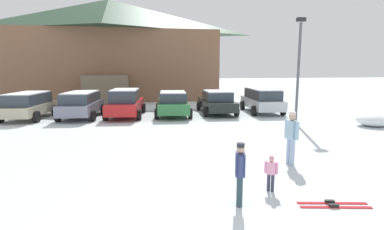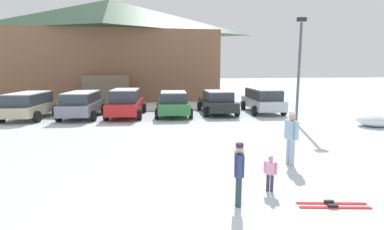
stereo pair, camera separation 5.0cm
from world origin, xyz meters
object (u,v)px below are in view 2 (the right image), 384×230
object	(u,v)px
parked_beige_suv	(29,105)
parked_black_sedan	(217,102)
plowed_snow_pile	(376,120)
skier_teen_in_navy_coat	(239,171)
parked_green_coupe	(173,103)
pair_of_skis	(333,205)
skier_adult_in_blue_parka	(291,135)
skier_child_in_pink_snowsuit	(270,172)
parked_grey_wagon	(82,104)
lamp_post	(299,65)
ski_lodge	(111,49)
parked_red_sedan	(126,103)
parked_silver_wagon	(263,100)

from	to	relation	value
parked_beige_suv	parked_black_sedan	xyz separation A→B (m)	(11.46, 0.33, -0.07)
parked_beige_suv	plowed_snow_pile	distance (m)	19.25
parked_beige_suv	skier_teen_in_navy_coat	world-z (taller)	parked_beige_suv
parked_green_coupe	plowed_snow_pile	distance (m)	11.29
skier_teen_in_navy_coat	pair_of_skis	distance (m)	2.21
plowed_snow_pile	skier_adult_in_blue_parka	bearing A→B (deg)	-145.39
parked_black_sedan	skier_child_in_pink_snowsuit	xyz separation A→B (m)	(-1.79, -12.55, -0.28)
parked_grey_wagon	parked_black_sedan	size ratio (longest dim) A/B	0.93
pair_of_skis	plowed_snow_pile	xyz separation A→B (m)	(7.79, 7.89, 0.32)
parked_black_sedan	skier_teen_in_navy_coat	distance (m)	13.44
skier_adult_in_blue_parka	skier_teen_in_navy_coat	distance (m)	3.48
lamp_post	pair_of_skis	bearing A→B (deg)	-113.86
parked_grey_wagon	plowed_snow_pile	distance (m)	16.36
ski_lodge	lamp_post	bearing A→B (deg)	-54.86
plowed_snow_pile	parked_grey_wagon	bearing A→B (deg)	161.44
parked_red_sedan	skier_teen_in_navy_coat	distance (m)	13.22
parked_silver_wagon	pair_of_skis	size ratio (longest dim) A/B	2.99
parked_beige_suv	skier_adult_in_blue_parka	size ratio (longest dim) A/B	2.59
parked_green_coupe	lamp_post	bearing A→B (deg)	-31.90
parked_silver_wagon	lamp_post	bearing A→B (deg)	-87.18
plowed_snow_pile	parked_red_sedan	bearing A→B (deg)	157.57
parked_red_sedan	skier_teen_in_navy_coat	bearing A→B (deg)	-76.48
parked_beige_suv	pair_of_skis	distance (m)	17.01
skier_teen_in_navy_coat	plowed_snow_pile	world-z (taller)	skier_teen_in_navy_coat
parked_grey_wagon	skier_teen_in_navy_coat	size ratio (longest dim) A/B	3.11
parked_silver_wagon	ski_lodge	bearing A→B (deg)	133.34
parked_black_sedan	plowed_snow_pile	size ratio (longest dim) A/B	2.36
skier_child_in_pink_snowsuit	parked_green_coupe	bearing A→B (deg)	95.42
parked_beige_suv	parked_green_coupe	xyz separation A→B (m)	(8.51, -0.06, -0.07)
ski_lodge	plowed_snow_pile	size ratio (longest dim) A/B	10.20
parked_green_coupe	lamp_post	xyz separation A→B (m)	(6.27, -3.91, 2.34)
plowed_snow_pile	parked_green_coupe	bearing A→B (deg)	152.31
parked_beige_suv	parked_grey_wagon	distance (m)	2.99
pair_of_skis	lamp_post	bearing A→B (deg)	66.14
skier_teen_in_navy_coat	pair_of_skis	bearing A→B (deg)	-10.32
skier_adult_in_blue_parka	skier_teen_in_navy_coat	xyz separation A→B (m)	(-2.47, -2.44, -0.15)
pair_of_skis	parked_silver_wagon	bearing A→B (deg)	73.94
parked_beige_suv	parked_grey_wagon	size ratio (longest dim) A/B	0.99
parked_red_sedan	parked_silver_wagon	bearing A→B (deg)	1.48
parked_red_sedan	plowed_snow_pile	xyz separation A→B (m)	(12.92, -5.33, -0.52)
parked_beige_suv	lamp_post	world-z (taller)	lamp_post
parked_black_sedan	skier_adult_in_blue_parka	xyz separation A→B (m)	(-0.32, -10.71, 0.16)
parked_grey_wagon	pair_of_skis	xyz separation A→B (m)	(7.71, -13.09, -0.84)
skier_teen_in_navy_coat	pair_of_skis	size ratio (longest dim) A/B	0.90
skier_adult_in_blue_parka	skier_child_in_pink_snowsuit	world-z (taller)	skier_adult_in_blue_parka
parked_green_coupe	plowed_snow_pile	xyz separation A→B (m)	(9.98, -5.24, -0.45)
parked_red_sedan	plowed_snow_pile	distance (m)	13.98
skier_adult_in_blue_parka	skier_child_in_pink_snowsuit	bearing A→B (deg)	-128.64
parked_silver_wagon	lamp_post	distance (m)	4.79
parked_green_coupe	parked_silver_wagon	distance (m)	6.08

